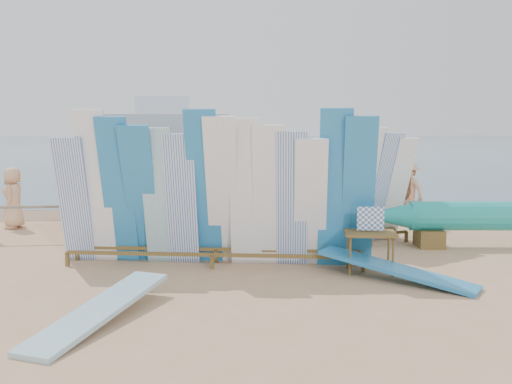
{
  "coord_description": "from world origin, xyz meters",
  "views": [
    {
      "loc": [
        0.66,
        -9.65,
        2.53
      ],
      "look_at": [
        1.9,
        2.34,
        1.16
      ],
      "focal_mm": 38.0,
      "sensor_mm": 36.0,
      "label": 1
    }
  ],
  "objects": [
    {
      "name": "ground",
      "position": [
        0.0,
        0.0,
        0.0
      ],
      "size": [
        160.0,
        160.0,
        0.0
      ],
      "primitive_type": "plane",
      "color": "tan",
      "rests_on": "ground"
    },
    {
      "name": "flat_board_b",
      "position": [
        -0.69,
        -2.5,
        0.0
      ],
      "size": [
        1.65,
        2.68,
        0.33
      ],
      "primitive_type": "cube",
      "rotation": [
        0.1,
        0.0,
        -0.44
      ],
      "color": "#7BB1C6",
      "rests_on": "ground"
    },
    {
      "name": "beachgoer_5",
      "position": [
        1.08,
        5.4,
        0.82
      ],
      "size": [
        1.53,
        0.56,
        1.63
      ],
      "primitive_type": "imported",
      "rotation": [
        0.0,
        0.0,
        0.04
      ],
      "color": "beige",
      "rests_on": "ground"
    },
    {
      "name": "beachgoer_4",
      "position": [
        -0.11,
        4.26,
        0.87
      ],
      "size": [
        1.08,
        0.95,
        1.74
      ],
      "primitive_type": "imported",
      "rotation": [
        0.0,
        0.0,
        2.53
      ],
      "color": "#8C6042",
      "rests_on": "ground"
    },
    {
      "name": "side_surfboard_rack",
      "position": [
        4.3,
        1.92,
        1.22
      ],
      "size": [
        2.43,
        1.44,
        2.72
      ],
      "rotation": [
        0.0,
        0.0,
        0.34
      ],
      "color": "brown",
      "rests_on": "ground"
    },
    {
      "name": "beachgoer_extra_0",
      "position": [
        6.6,
        5.28,
        0.83
      ],
      "size": [
        0.87,
        1.15,
        1.65
      ],
      "primitive_type": "imported",
      "rotation": [
        0.0,
        0.0,
        5.18
      ],
      "color": "tan",
      "rests_on": "ground"
    },
    {
      "name": "fence",
      "position": [
        0.0,
        3.0,
        0.63
      ],
      "size": [
        12.08,
        0.08,
        0.9
      ],
      "color": "gray",
      "rests_on": "ground"
    },
    {
      "name": "beachgoer_10",
      "position": [
        6.07,
        4.24,
        0.94
      ],
      "size": [
        0.9,
        1.2,
        1.88
      ],
      "primitive_type": "imported",
      "rotation": [
        0.0,
        0.0,
        1.14
      ],
      "color": "#8C6042",
      "rests_on": "ground"
    },
    {
      "name": "wet_sand_strip",
      "position": [
        0.0,
        7.2,
        0.0
      ],
      "size": [
        40.0,
        2.6,
        0.01
      ],
      "primitive_type": "cube",
      "color": "#836249",
      "rests_on": "ground"
    },
    {
      "name": "beachgoer_9",
      "position": [
        5.5,
        6.46,
        0.84
      ],
      "size": [
        1.17,
        0.93,
        1.68
      ],
      "primitive_type": "imported",
      "rotation": [
        0.0,
        0.0,
        5.76
      ],
      "color": "tan",
      "rests_on": "ground"
    },
    {
      "name": "beachgoer_3",
      "position": [
        -2.66,
        6.0,
        0.89
      ],
      "size": [
        1.22,
        1.03,
        1.78
      ],
      "primitive_type": "imported",
      "rotation": [
        0.0,
        0.0,
        2.55
      ],
      "color": "tan",
      "rests_on": "ground"
    },
    {
      "name": "beachgoer_8",
      "position": [
        3.49,
        3.68,
        0.77
      ],
      "size": [
        0.37,
        0.75,
        1.54
      ],
      "primitive_type": "imported",
      "rotation": [
        0.0,
        0.0,
        4.7
      ],
      "color": "beige",
      "rests_on": "ground"
    },
    {
      "name": "beachgoer_2",
      "position": [
        -1.44,
        3.6,
        0.91
      ],
      "size": [
        0.86,
        0.96,
        1.81
      ],
      "primitive_type": "imported",
      "rotation": [
        0.0,
        0.0,
        2.19
      ],
      "color": "beige",
      "rests_on": "ground"
    },
    {
      "name": "stroller",
      "position": [
        2.35,
        3.52,
        0.46
      ],
      "size": [
        0.62,
        0.86,
        1.14
      ],
      "rotation": [
        0.0,
        0.0,
        0.06
      ],
      "color": "#B22F12",
      "rests_on": "ground"
    },
    {
      "name": "beachgoer_1",
      "position": [
        -2.45,
        4.74,
        0.86
      ],
      "size": [
        0.46,
        0.68,
        1.72
      ],
      "primitive_type": "imported",
      "rotation": [
        0.0,
        0.0,
        1.76
      ],
      "color": "#8C6042",
      "rests_on": "ground"
    },
    {
      "name": "main_surfboard_rack",
      "position": [
        0.9,
        0.34,
        1.32
      ],
      "size": [
        5.95,
        1.73,
        2.93
      ],
      "rotation": [
        0.0,
        0.0,
        -0.18
      ],
      "color": "brown",
      "rests_on": "ground"
    },
    {
      "name": "beachgoer_11",
      "position": [
        -2.91,
        6.98,
        0.78
      ],
      "size": [
        1.51,
        1.0,
        1.56
      ],
      "primitive_type": "imported",
      "rotation": [
        0.0,
        0.0,
        3.55
      ],
      "color": "beige",
      "rests_on": "ground"
    },
    {
      "name": "vendor_table",
      "position": [
        3.65,
        -0.44,
        0.4
      ],
      "size": [
        0.99,
        0.78,
        1.19
      ],
      "rotation": [
        0.0,
        0.0,
        -0.18
      ],
      "color": "brown",
      "rests_on": "ground"
    },
    {
      "name": "beachgoer_7",
      "position": [
        4.25,
        4.67,
        0.88
      ],
      "size": [
        0.65,
        0.37,
        1.75
      ],
      "primitive_type": "imported",
      "rotation": [
        0.0,
        0.0,
        3.17
      ],
      "color": "#8C6042",
      "rests_on": "ground"
    },
    {
      "name": "beachgoer_6",
      "position": [
        2.03,
        4.13,
        0.87
      ],
      "size": [
        0.79,
        0.93,
        1.73
      ],
      "primitive_type": "imported",
      "rotation": [
        0.0,
        0.0,
        4.15
      ],
      "color": "tan",
      "rests_on": "ground"
    },
    {
      "name": "beach_chair_right",
      "position": [
        0.72,
        3.86,
        0.26
      ],
      "size": [
        0.68,
        0.69,
        0.88
      ],
      "rotation": [
        0.0,
        0.0,
        0.25
      ],
      "color": "#B22F12",
      "rests_on": "ground"
    },
    {
      "name": "beach_chair_left",
      "position": [
        0.37,
        3.86,
        0.23
      ],
      "size": [
        0.58,
        0.6,
        0.78
      ],
      "rotation": [
        0.0,
        0.0,
        0.2
      ],
      "color": "#B22F12",
      "rests_on": "ground"
    },
    {
      "name": "flat_board_d",
      "position": [
        3.93,
        -1.02,
        0.0
      ],
      "size": [
        2.42,
        2.16,
        0.41
      ],
      "primitive_type": "cube",
      "rotation": [
        0.13,
        0.0,
        0.87
      ],
      "color": "#2476B5",
      "rests_on": "ground"
    },
    {
      "name": "beachgoer_0",
      "position": [
        -4.18,
        4.86,
        0.79
      ],
      "size": [
        0.37,
        0.78,
        1.59
      ],
      "primitive_type": "imported",
      "rotation": [
        0.0,
        0.0,
        4.72
      ],
      "color": "tan",
      "rests_on": "ground"
    },
    {
      "name": "distant_ship",
      "position": [
        -12.0,
        180.0,
        5.31
      ],
      "size": [
        45.0,
        8.0,
        14.0
      ],
      "color": "#999EA3",
      "rests_on": "ocean"
    },
    {
      "name": "ocean",
      "position": [
        0.0,
        128.0,
        0.0
      ],
      "size": [
        320.0,
        240.0,
        0.02
      ],
      "primitive_type": "cube",
      "color": "#44607A",
      "rests_on": "ground"
    }
  ]
}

